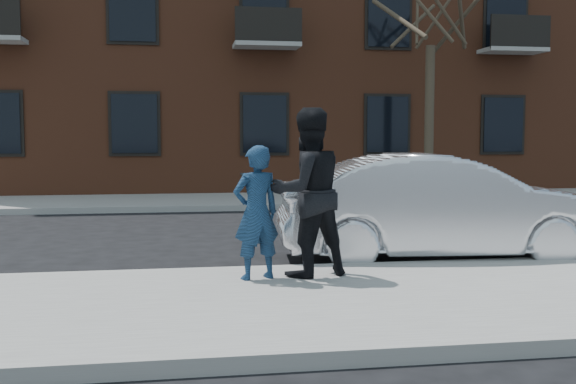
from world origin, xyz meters
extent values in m
plane|color=black|center=(0.00, 0.00, 0.00)|extent=(100.00, 100.00, 0.00)
cube|color=gray|center=(0.00, -0.25, 0.07)|extent=(50.00, 3.50, 0.15)
cube|color=#999691|center=(0.00, 1.55, 0.07)|extent=(50.00, 0.10, 0.15)
cube|color=gray|center=(0.00, 11.25, 0.07)|extent=(50.00, 3.50, 0.15)
cube|color=#999691|center=(0.00, 9.45, 0.07)|extent=(50.00, 0.10, 0.15)
cube|color=brown|center=(2.00, 18.00, 6.00)|extent=(24.00, 10.00, 12.00)
cube|color=black|center=(3.90, 12.94, 2.20)|extent=(1.30, 0.06, 1.70)
cube|color=black|center=(3.90, 12.94, 5.40)|extent=(1.30, 0.06, 1.70)
cylinder|color=#372C20|center=(4.50, 11.00, 2.25)|extent=(0.26, 0.26, 4.20)
imported|color=silver|center=(1.39, 2.30, 0.79)|extent=(4.94, 2.08, 1.59)
imported|color=navy|center=(-1.53, 0.79, 0.95)|extent=(0.67, 0.54, 1.59)
cube|color=black|center=(-1.65, 0.99, 1.36)|extent=(0.11, 0.14, 0.08)
imported|color=black|center=(-0.89, 0.89, 1.17)|extent=(1.17, 1.03, 2.04)
cube|color=black|center=(-1.09, 1.02, 1.25)|extent=(0.12, 0.15, 0.06)
camera|label=1|loc=(-2.41, -7.08, 1.85)|focal=42.00mm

